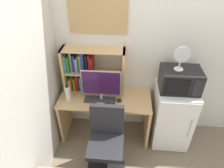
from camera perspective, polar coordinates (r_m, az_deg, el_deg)
wall_back at (r=2.88m, az=25.76°, el=7.95°), size 6.40×0.04×2.60m
desk at (r=2.89m, az=-1.95°, el=-7.19°), size 1.27×0.56×0.72m
hutch_bookshelf at (r=2.74m, az=-7.90°, el=4.41°), size 0.84×0.24×0.64m
monitor at (r=2.57m, az=-3.18°, el=-0.27°), size 0.52×0.22×0.45m
keyboard at (r=2.69m, az=-3.51°, el=-4.58°), size 0.42×0.14×0.02m
computer_mouse at (r=2.68m, az=2.08°, el=-4.73°), size 0.07×0.08×0.03m
water_bottle at (r=2.73m, az=-12.65°, el=-2.51°), size 0.08×0.08×0.22m
mini_fridge at (r=2.97m, az=16.82°, el=-8.71°), size 0.51×0.54×0.93m
microwave at (r=2.61m, az=19.01°, el=1.17°), size 0.49×0.35×0.29m
desk_fan at (r=2.44m, az=19.43°, el=7.49°), size 0.19×0.11×0.30m
desk_chair at (r=2.60m, az=-1.65°, el=-16.94°), size 0.50×0.50×0.92m
wall_corkboard at (r=2.52m, az=-4.12°, el=19.28°), size 0.72×0.02×0.45m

